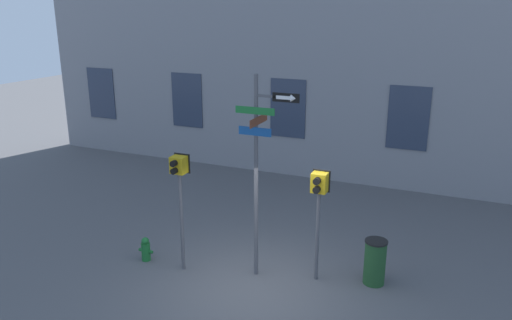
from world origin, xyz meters
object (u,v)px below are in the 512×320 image
pedestrian_signal_left (179,181)px  trash_bin (375,262)px  street_sign_pole (259,162)px  pedestrian_signal_right (319,195)px  fire_hydrant (146,249)px

pedestrian_signal_left → trash_bin: 4.54m
pedestrian_signal_left → trash_bin: (4.09, 1.11, -1.61)m
street_sign_pole → pedestrian_signal_left: 1.81m
pedestrian_signal_right → fire_hydrant: bearing=-169.1°
street_sign_pole → pedestrian_signal_right: size_ratio=1.79×
street_sign_pole → fire_hydrant: (-2.70, -0.44, -2.36)m
street_sign_pole → trash_bin: 3.29m
pedestrian_signal_right → fire_hydrant: size_ratio=4.26×
fire_hydrant → trash_bin: size_ratio=0.58×
pedestrian_signal_left → pedestrian_signal_right: (2.90, 0.77, -0.16)m
trash_bin → fire_hydrant: bearing=-167.9°
street_sign_pole → fire_hydrant: street_sign_pole is taller
pedestrian_signal_right → street_sign_pole: bearing=-165.4°
fire_hydrant → trash_bin: bearing=12.1°
street_sign_pole → trash_bin: (2.41, 0.66, -2.13)m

